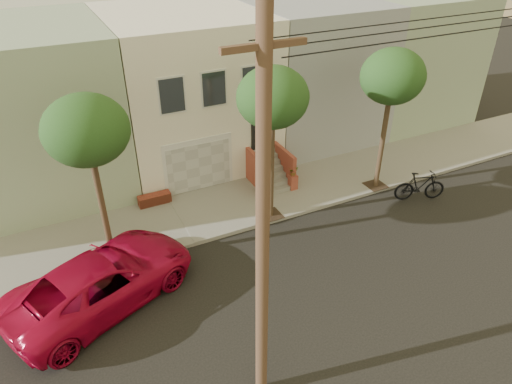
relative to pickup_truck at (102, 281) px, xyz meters
name	(u,v)px	position (x,y,z in m)	size (l,w,h in m)	color
ground	(297,283)	(6.13, -2.08, -0.87)	(90.00, 90.00, 0.00)	black
sidewalk	(235,205)	(6.13, 3.27, -0.80)	(40.00, 3.70, 0.15)	gray
house_row	(185,86)	(6.13, 9.11, 2.77)	(33.10, 11.70, 7.00)	beige
tree_left	(87,131)	(0.63, 1.82, 4.39)	(2.70, 2.57, 6.30)	#2D2116
tree_mid	(273,99)	(7.13, 1.82, 4.39)	(2.70, 2.57, 6.30)	#2D2116
tree_right	(393,77)	(12.63, 1.82, 4.39)	(2.70, 2.57, 6.30)	#2D2116
pickup_truck	(102,281)	(0.00, 0.00, 0.00)	(2.89, 6.27, 1.74)	#A40729
motorcycle	(420,186)	(13.72, 0.23, -0.19)	(0.64, 2.27, 1.36)	black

